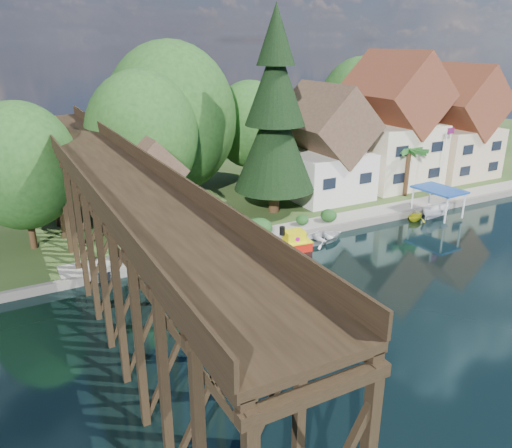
{
  "coord_description": "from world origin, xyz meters",
  "views": [
    {
      "loc": [
        -21.53,
        -23.44,
        15.2
      ],
      "look_at": [
        -5.84,
        6.0,
        2.89
      ],
      "focal_mm": 35.0,
      "sensor_mm": 36.0,
      "label": 1
    }
  ],
  "objects_px": {
    "flagpole": "(445,153)",
    "boat_yellow": "(416,214)",
    "boat_white_a": "(322,236)",
    "palm_tree": "(409,152)",
    "conifer": "(275,118)",
    "house_right": "(455,129)",
    "shed": "(150,191)",
    "house_center": "(392,129)",
    "house_left": "(324,150)",
    "trestle_bridge": "(112,217)",
    "boat_canopy": "(437,205)",
    "tugboat": "(292,243)"
  },
  "relations": [
    {
      "from": "conifer",
      "to": "palm_tree",
      "type": "relative_size",
      "value": 3.49
    },
    {
      "from": "flagpole",
      "to": "boat_yellow",
      "type": "bearing_deg",
      "value": -151.45
    },
    {
      "from": "boat_yellow",
      "to": "palm_tree",
      "type": "bearing_deg",
      "value": -49.91
    },
    {
      "from": "conifer",
      "to": "boat_yellow",
      "type": "distance_m",
      "value": 15.25
    },
    {
      "from": "house_center",
      "to": "flagpole",
      "type": "distance_m",
      "value": 6.23
    },
    {
      "from": "house_left",
      "to": "boat_canopy",
      "type": "relative_size",
      "value": 2.48
    },
    {
      "from": "house_center",
      "to": "boat_canopy",
      "type": "relative_size",
      "value": 3.13
    },
    {
      "from": "boat_white_a",
      "to": "boat_yellow",
      "type": "distance_m",
      "value": 10.25
    },
    {
      "from": "house_left",
      "to": "boat_yellow",
      "type": "relative_size",
      "value": 5.01
    },
    {
      "from": "house_right",
      "to": "boat_white_a",
      "type": "relative_size",
      "value": 3.08
    },
    {
      "from": "shed",
      "to": "tugboat",
      "type": "distance_m",
      "value": 12.19
    },
    {
      "from": "palm_tree",
      "to": "conifer",
      "type": "bearing_deg",
      "value": 172.23
    },
    {
      "from": "trestle_bridge",
      "to": "boat_white_a",
      "type": "distance_m",
      "value": 17.46
    },
    {
      "from": "boat_canopy",
      "to": "tugboat",
      "type": "bearing_deg",
      "value": -178.93
    },
    {
      "from": "conifer",
      "to": "house_right",
      "type": "bearing_deg",
      "value": 4.83
    },
    {
      "from": "shed",
      "to": "house_left",
      "type": "bearing_deg",
      "value": 4.77
    },
    {
      "from": "house_center",
      "to": "shed",
      "type": "relative_size",
      "value": 1.77
    },
    {
      "from": "boat_canopy",
      "to": "house_center",
      "type": "bearing_deg",
      "value": 73.7
    },
    {
      "from": "trestle_bridge",
      "to": "boat_canopy",
      "type": "distance_m",
      "value": 29.47
    },
    {
      "from": "house_left",
      "to": "flagpole",
      "type": "distance_m",
      "value": 12.23
    },
    {
      "from": "trestle_bridge",
      "to": "shed",
      "type": "distance_m",
      "value": 10.69
    },
    {
      "from": "shed",
      "to": "palm_tree",
      "type": "height_order",
      "value": "shed"
    },
    {
      "from": "house_right",
      "to": "boat_canopy",
      "type": "relative_size",
      "value": 2.8
    },
    {
      "from": "shed",
      "to": "house_center",
      "type": "bearing_deg",
      "value": 4.24
    },
    {
      "from": "conifer",
      "to": "boat_white_a",
      "type": "distance_m",
      "value": 11.07
    },
    {
      "from": "palm_tree",
      "to": "boat_canopy",
      "type": "distance_m",
      "value": 6.58
    },
    {
      "from": "tugboat",
      "to": "boat_yellow",
      "type": "height_order",
      "value": "tugboat"
    },
    {
      "from": "shed",
      "to": "flagpole",
      "type": "height_order",
      "value": "shed"
    },
    {
      "from": "flagpole",
      "to": "boat_white_a",
      "type": "height_order",
      "value": "flagpole"
    },
    {
      "from": "shed",
      "to": "boat_white_a",
      "type": "bearing_deg",
      "value": -33.05
    },
    {
      "from": "house_left",
      "to": "boat_white_a",
      "type": "height_order",
      "value": "house_left"
    },
    {
      "from": "boat_canopy",
      "to": "boat_yellow",
      "type": "xyz_separation_m",
      "value": [
        -2.23,
        0.3,
        -0.59
      ]
    },
    {
      "from": "palm_tree",
      "to": "boat_white_a",
      "type": "bearing_deg",
      "value": -159.66
    },
    {
      "from": "palm_tree",
      "to": "house_left",
      "type": "bearing_deg",
      "value": 151.28
    },
    {
      "from": "flagpole",
      "to": "boat_white_a",
      "type": "relative_size",
      "value": 1.66
    },
    {
      "from": "house_right",
      "to": "flagpole",
      "type": "height_order",
      "value": "house_right"
    },
    {
      "from": "house_right",
      "to": "shed",
      "type": "xyz_separation_m",
      "value": [
        -36.0,
        -1.5,
        -1.95
      ]
    },
    {
      "from": "tugboat",
      "to": "boat_yellow",
      "type": "bearing_deg",
      "value": 2.54
    },
    {
      "from": "tugboat",
      "to": "boat_canopy",
      "type": "relative_size",
      "value": 0.69
    },
    {
      "from": "conifer",
      "to": "tugboat",
      "type": "xyz_separation_m",
      "value": [
        -2.68,
        -7.5,
        -8.35
      ]
    },
    {
      "from": "trestle_bridge",
      "to": "house_right",
      "type": "bearing_deg",
      "value": 14.79
    },
    {
      "from": "house_left",
      "to": "boat_canopy",
      "type": "bearing_deg",
      "value": -56.6
    },
    {
      "from": "trestle_bridge",
      "to": "boat_canopy",
      "type": "relative_size",
      "value": 9.94
    },
    {
      "from": "palm_tree",
      "to": "tugboat",
      "type": "xyz_separation_m",
      "value": [
        -16.8,
        -5.57,
        -4.28
      ]
    },
    {
      "from": "boat_yellow",
      "to": "boat_white_a",
      "type": "bearing_deg",
      "value": 75.14
    },
    {
      "from": "trestle_bridge",
      "to": "boat_canopy",
      "type": "height_order",
      "value": "trestle_bridge"
    },
    {
      "from": "house_right",
      "to": "conifer",
      "type": "relative_size",
      "value": 0.71
    },
    {
      "from": "house_left",
      "to": "shed",
      "type": "relative_size",
      "value": 1.4
    },
    {
      "from": "tugboat",
      "to": "flagpole",
      "type": "bearing_deg",
      "value": 12.37
    },
    {
      "from": "flagpole",
      "to": "boat_yellow",
      "type": "relative_size",
      "value": 3.06
    }
  ]
}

